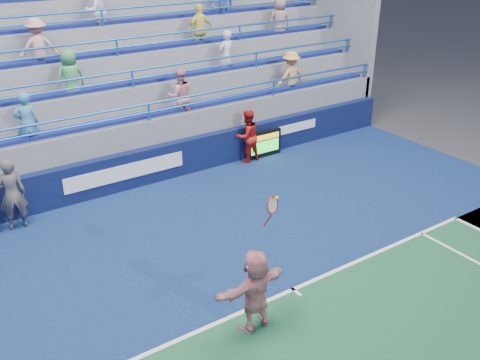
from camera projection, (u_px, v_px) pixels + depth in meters
ground at (293, 290)px, 11.24m from camera, size 120.00×120.00×0.00m
sponsor_wall at (156, 164)px, 15.87m from camera, size 18.00×0.32×1.10m
bleacher_stand at (105, 101)px, 18.27m from camera, size 18.00×5.60×6.13m
serve_speed_board at (264, 144)px, 17.61m from camera, size 1.29×0.17×0.89m
tennis_player at (255, 290)px, 9.86m from camera, size 1.59×0.61×2.71m
line_judge at (12, 194)px, 13.19m from camera, size 0.72×0.50×1.89m
ball_girl at (247, 136)px, 17.11m from camera, size 0.86×0.68×1.73m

